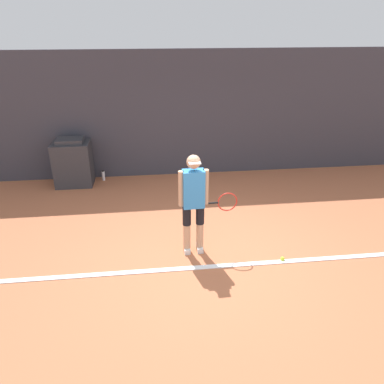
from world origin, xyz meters
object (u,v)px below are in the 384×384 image
(tennis_player, at_px, (194,200))
(covered_chair, at_px, (73,163))
(water_bottle, at_px, (103,176))
(tennis_ball, at_px, (283,259))

(tennis_player, relative_size, covered_chair, 1.53)
(covered_chair, relative_size, water_bottle, 4.53)
(covered_chair, bearing_deg, water_bottle, 14.35)
(covered_chair, distance_m, water_bottle, 0.78)
(covered_chair, height_order, water_bottle, covered_chair)
(tennis_player, bearing_deg, tennis_ball, -20.93)
(tennis_player, xyz_separation_m, water_bottle, (-1.83, 3.29, -0.84))
(tennis_player, distance_m, covered_chair, 4.01)
(tennis_ball, relative_size, covered_chair, 0.06)
(tennis_ball, distance_m, water_bottle, 4.95)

